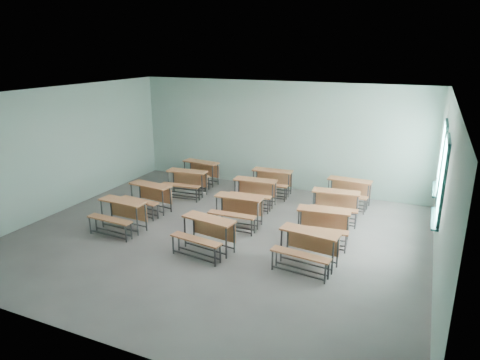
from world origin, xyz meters
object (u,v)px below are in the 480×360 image
(desk_unit_r1c0, at_px, (148,194))
(desk_unit_r1c1, at_px, (238,207))
(desk_unit_r0c2, at_px, (307,244))
(desk_unit_r0c1, at_px, (206,230))
(desk_unit_r2c2, at_px, (335,201))
(desk_unit_r3c0, at_px, (199,170))
(desk_unit_r3c1, at_px, (271,179))
(desk_unit_r2c1, at_px, (254,189))
(desk_unit_r3c2, at_px, (348,189))
(desk_unit_r0c0, at_px, (120,211))
(desk_unit_r2c0, at_px, (186,179))
(desk_unit_r1c2, at_px, (323,221))

(desk_unit_r1c0, height_order, desk_unit_r1c1, same)
(desk_unit_r0c2, relative_size, desk_unit_r1c1, 1.04)
(desk_unit_r0c1, height_order, desk_unit_r2c2, same)
(desk_unit_r3c0, bearing_deg, desk_unit_r0c2, -33.83)
(desk_unit_r0c2, distance_m, desk_unit_r3c1, 4.31)
(desk_unit_r2c1, height_order, desk_unit_r3c2, same)
(desk_unit_r3c0, bearing_deg, desk_unit_r2c1, -19.06)
(desk_unit_r0c1, xyz_separation_m, desk_unit_r2c2, (2.08, 2.84, 0.00))
(desk_unit_r0c0, relative_size, desk_unit_r1c0, 0.97)
(desk_unit_r2c0, relative_size, desk_unit_r3c0, 0.99)
(desk_unit_r0c0, height_order, desk_unit_r1c2, same)
(desk_unit_r1c2, bearing_deg, desk_unit_r3c0, 143.95)
(desk_unit_r1c1, bearing_deg, desk_unit_r3c2, 46.50)
(desk_unit_r2c1, bearing_deg, desk_unit_r1c1, -87.81)
(desk_unit_r0c1, distance_m, desk_unit_r1c0, 2.85)
(desk_unit_r0c0, xyz_separation_m, desk_unit_r3c0, (-0.06, 3.86, 0.00))
(desk_unit_r3c0, height_order, desk_unit_r3c1, same)
(desk_unit_r0c2, xyz_separation_m, desk_unit_r3c1, (-2.11, 3.76, 0.00))
(desk_unit_r0c1, height_order, desk_unit_r1c2, same)
(desk_unit_r0c2, relative_size, desk_unit_r1c0, 1.00)
(desk_unit_r1c0, xyz_separation_m, desk_unit_r2c1, (2.35, 1.50, 0.00))
(desk_unit_r1c0, relative_size, desk_unit_r2c2, 1.00)
(desk_unit_r1c1, bearing_deg, desk_unit_r2c2, 31.00)
(desk_unit_r0c1, xyz_separation_m, desk_unit_r1c0, (-2.47, 1.42, 0.00))
(desk_unit_r1c1, bearing_deg, desk_unit_r1c0, -179.75)
(desk_unit_r2c1, height_order, desk_unit_r2c2, same)
(desk_unit_r3c1, xyz_separation_m, desk_unit_r3c2, (2.21, -0.03, 0.00))
(desk_unit_r2c0, xyz_separation_m, desk_unit_r2c1, (2.12, 0.00, 0.00))
(desk_unit_r1c1, bearing_deg, desk_unit_r3c0, 132.48)
(desk_unit_r2c1, distance_m, desk_unit_r3c2, 2.54)
(desk_unit_r2c2, xyz_separation_m, desk_unit_r3c1, (-2.09, 1.15, 0.00))
(desk_unit_r1c0, xyz_separation_m, desk_unit_r3c0, (0.07, 2.58, 0.00))
(desk_unit_r1c1, distance_m, desk_unit_r2c1, 1.42)
(desk_unit_r3c2, bearing_deg, desk_unit_r3c0, -177.51)
(desk_unit_r0c0, distance_m, desk_unit_r0c1, 2.34)
(desk_unit_r0c2, height_order, desk_unit_r2c0, same)
(desk_unit_r2c2, bearing_deg, desk_unit_r3c0, 159.35)
(desk_unit_r0c1, xyz_separation_m, desk_unit_r2c1, (-0.12, 2.92, 0.00))
(desk_unit_r1c0, height_order, desk_unit_r2c2, same)
(desk_unit_r0c0, distance_m, desk_unit_r0c2, 4.44)
(desk_unit_r0c1, height_order, desk_unit_r1c0, same)
(desk_unit_r2c1, bearing_deg, desk_unit_r0c0, -132.58)
(desk_unit_r0c0, distance_m, desk_unit_r3c0, 3.86)
(desk_unit_r0c2, relative_size, desk_unit_r2c2, 1.00)
(desk_unit_r3c1, bearing_deg, desk_unit_r3c2, -3.98)
(desk_unit_r2c0, bearing_deg, desk_unit_r0c2, -37.12)
(desk_unit_r2c0, height_order, desk_unit_r2c2, same)
(desk_unit_r0c0, relative_size, desk_unit_r3c2, 1.00)
(desk_unit_r0c2, bearing_deg, desk_unit_r1c1, 153.98)
(desk_unit_r0c1, distance_m, desk_unit_r1c1, 1.51)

